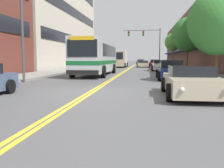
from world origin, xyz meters
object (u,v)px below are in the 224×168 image
city_bus (97,56)px  street_tree_right_mid (188,34)px  fire_hydrant (190,70)px  car_silver_parked_left_near (104,64)px  car_beige_moving_lead (143,64)px  street_tree_right_near (218,22)px  car_champagne_parked_right_foreground (191,82)px  car_red_parked_right_end (154,63)px  street_tree_right_far (173,42)px  car_dark_grey_moving_second (141,62)px  car_navy_parked_right_mid (171,71)px  car_white_parked_right_far (160,66)px  traffic_signal_mast (148,39)px  box_truck (119,58)px

city_bus → street_tree_right_mid: (9.29, 6.82, 2.47)m
fire_hydrant → car_silver_parked_left_near: bearing=116.6°
car_beige_moving_lead → fire_hydrant: (3.85, -23.63, 0.03)m
city_bus → street_tree_right_near: bearing=-34.6°
car_champagne_parked_right_foreground → car_red_parked_right_end: bearing=90.0°
street_tree_right_mid → fire_hydrant: 10.14m
street_tree_right_far → fire_hydrant: size_ratio=6.31×
car_silver_parked_left_near → car_dark_grey_moving_second: car_dark_grey_moving_second is taller
car_silver_parked_left_near → car_red_parked_right_end: size_ratio=1.02×
car_red_parked_right_end → fire_hydrant: car_red_parked_right_end is taller
city_bus → car_silver_parked_left_near: size_ratio=2.51×
car_champagne_parked_right_foreground → fire_hydrant: bearing=80.6°
car_navy_parked_right_mid → car_white_parked_right_far: 13.05m
car_navy_parked_right_mid → traffic_signal_mast: traffic_signal_mast is taller
car_champagne_parked_right_foreground → traffic_signal_mast: 39.92m
box_truck → street_tree_right_mid: size_ratio=1.13×
box_truck → car_champagne_parked_right_foreground: bearing=-79.0°
car_silver_parked_left_near → car_red_parked_right_end: (8.63, 10.85, 0.04)m
city_bus → box_truck: city_bus is taller
city_bus → street_tree_right_near: size_ratio=1.85×
car_silver_parked_left_near → street_tree_right_mid: (11.59, -11.30, 3.69)m
car_white_parked_right_far → car_champagne_parked_right_foreground: bearing=-90.1°
box_truck → car_red_parked_right_end: bearing=53.2°
car_white_parked_right_far → car_dark_grey_moving_second: size_ratio=1.00×
car_champagne_parked_right_foreground → fire_hydrant: 10.16m
car_beige_moving_lead → street_tree_right_far: (4.88, -0.69, 3.70)m
car_beige_moving_lead → car_red_parked_right_end: bearing=74.7°
car_navy_parked_right_mid → car_beige_moving_lead: size_ratio=1.10×
car_white_parked_right_far → street_tree_right_near: 15.66m
car_red_parked_right_end → fire_hydrant: (1.69, -31.51, -0.03)m
car_champagne_parked_right_foreground → car_red_parked_right_end: size_ratio=1.11×
city_bus → box_truck: (-0.08, 20.41, -0.27)m
car_white_parked_right_far → traffic_signal_mast: (-1.47, 18.18, 4.63)m
car_navy_parked_right_mid → street_tree_right_near: street_tree_right_near is taller
street_tree_right_mid → box_truck: bearing=124.6°
car_dark_grey_moving_second → box_truck: (-3.36, -21.93, 0.94)m
car_champagne_parked_right_foreground → car_beige_moving_lead: car_champagne_parked_right_foreground is taller
car_champagne_parked_right_foreground → car_beige_moving_lead: size_ratio=1.08×
street_tree_right_far → fire_hydrant: (-1.03, -22.94, -3.67)m
street_tree_right_near → street_tree_right_mid: size_ratio=0.94×
car_dark_grey_moving_second → box_truck: box_truck is taller
street_tree_right_mid → fire_hydrant: street_tree_right_mid is taller
car_white_parked_right_far → car_dark_grey_moving_second: (-3.10, 33.47, -0.06)m
street_tree_right_near → street_tree_right_mid: bearing=88.9°
car_navy_parked_right_mid → car_white_parked_right_far: (0.01, 13.05, -0.00)m
car_beige_moving_lead → traffic_signal_mast: size_ratio=0.58×
city_bus → car_navy_parked_right_mid: 7.71m
car_beige_moving_lead → car_dark_grey_moving_second: size_ratio=0.93×
car_red_parked_right_end → box_truck: box_truck is taller
car_silver_parked_left_near → box_truck: size_ratio=0.61×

